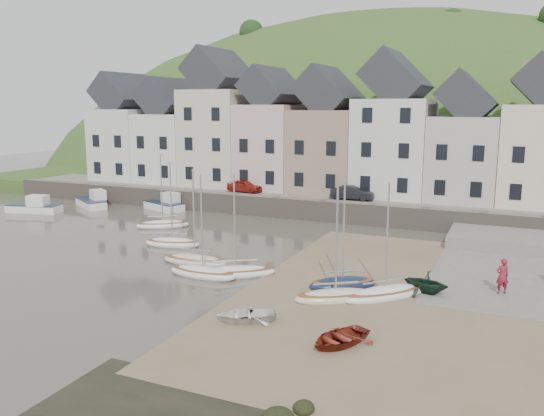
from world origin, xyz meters
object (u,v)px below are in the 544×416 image
at_px(person_red, 502,276).
at_px(car_left, 245,186).
at_px(sailboat_0, 163,224).
at_px(rowboat_green, 425,282).
at_px(car_right, 352,193).
at_px(rowboat_white, 246,315).
at_px(rowboat_red, 339,338).

xyz_separation_m(person_red, car_left, (-23.87, 17.10, 1.12)).
xyz_separation_m(sailboat_0, rowboat_green, (22.42, -8.09, 0.45)).
distance_m(sailboat_0, car_left, 10.93).
relative_size(person_red, car_right, 0.50).
bearing_deg(rowboat_white, sailboat_0, -165.95).
height_order(sailboat_0, rowboat_green, sailboat_0).
xyz_separation_m(person_red, car_right, (-13.05, 17.10, 1.15)).
relative_size(sailboat_0, rowboat_green, 2.54).
bearing_deg(person_red, rowboat_red, 27.03).
distance_m(sailboat_0, rowboat_red, 25.78).
relative_size(rowboat_red, car_right, 0.76).
height_order(rowboat_green, car_left, car_left).
bearing_deg(car_right, rowboat_green, -156.30).
bearing_deg(rowboat_white, rowboat_red, 50.46).
relative_size(rowboat_white, person_red, 1.45).
height_order(rowboat_white, person_red, person_red).
bearing_deg(rowboat_white, car_left, 175.90).
height_order(rowboat_red, car_left, car_left).
bearing_deg(car_right, person_red, -145.57).
bearing_deg(car_right, rowboat_red, -168.12).
bearing_deg(car_right, rowboat_white, -177.91).
height_order(rowboat_white, rowboat_red, rowboat_red).
height_order(rowboat_red, person_red, person_red).
bearing_deg(car_left, rowboat_red, -140.83).
xyz_separation_m(sailboat_0, rowboat_white, (15.37, -15.38, 0.09)).
relative_size(person_red, car_left, 0.54).
relative_size(car_left, car_right, 0.92).
distance_m(rowboat_white, person_red, 13.93).
bearing_deg(car_right, car_left, 87.08).
xyz_separation_m(rowboat_red, car_right, (-7.03, 26.61, 1.87)).
height_order(sailboat_0, car_right, sailboat_0).
bearing_deg(car_left, rowboat_green, -127.40).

